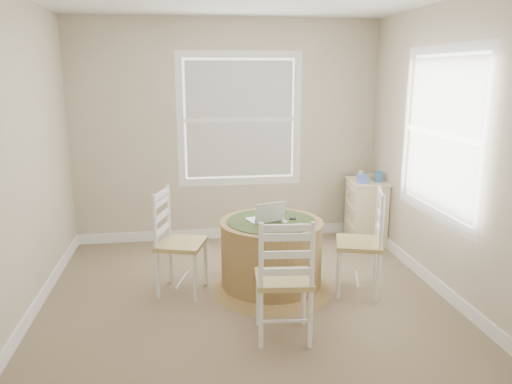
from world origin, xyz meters
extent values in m
cube|color=#8B7458|center=(0.00, 0.00, -0.01)|extent=(3.60, 3.60, 0.02)
cube|color=beige|center=(0.00, 1.81, 1.30)|extent=(3.60, 0.02, 2.60)
cube|color=beige|center=(0.00, -1.81, 1.30)|extent=(3.60, 0.02, 2.60)
cube|color=beige|center=(-1.81, 0.00, 1.30)|extent=(0.02, 3.60, 2.60)
cube|color=beige|center=(1.81, 0.00, 1.30)|extent=(0.02, 3.60, 2.60)
cube|color=white|center=(0.00, 1.79, 0.06)|extent=(3.60, 0.02, 0.12)
cube|color=white|center=(-1.79, 0.00, 0.06)|extent=(0.02, 3.60, 0.12)
cube|color=white|center=(1.79, 0.00, 0.06)|extent=(0.02, 3.60, 0.12)
cylinder|color=#9B7845|center=(0.26, 0.22, 0.37)|extent=(0.92, 0.92, 0.60)
cone|color=#9B7845|center=(0.26, 0.22, 0.03)|extent=(1.12, 1.12, 0.07)
cylinder|color=#9B7845|center=(0.26, 0.22, 0.65)|extent=(0.94, 0.94, 0.03)
cylinder|color=#3D4C21|center=(0.26, 0.22, 0.67)|extent=(0.81, 0.81, 0.01)
cone|color=#3D4C21|center=(0.26, 0.22, 0.61)|extent=(0.90, 0.90, 0.10)
cube|color=white|center=(0.20, 0.27, 0.67)|extent=(0.34, 0.28, 0.02)
cube|color=silver|center=(0.20, 0.27, 0.68)|extent=(0.26, 0.18, 0.00)
cube|color=black|center=(0.24, 0.15, 0.78)|extent=(0.30, 0.14, 0.19)
ellipsoid|color=white|center=(0.37, 0.16, 0.68)|extent=(0.07, 0.09, 0.03)
cube|color=#B7BABF|center=(0.49, 0.05, 0.67)|extent=(0.06, 0.10, 0.02)
cube|color=black|center=(0.46, 0.24, 0.68)|extent=(0.07, 0.06, 0.02)
cube|color=beige|center=(1.62, 1.42, 0.37)|extent=(0.44, 0.57, 0.73)
cube|color=beige|center=(1.62, 1.42, 0.74)|extent=(0.47, 0.60, 0.02)
cube|color=#C1B08F|center=(1.42, 1.44, 0.15)|extent=(0.05, 0.45, 0.16)
cube|color=#C1B08F|center=(1.42, 1.44, 0.37)|extent=(0.05, 0.45, 0.16)
cube|color=#C1B08F|center=(1.42, 1.44, 0.58)|extent=(0.05, 0.45, 0.16)
cube|color=#5C71D3|center=(1.52, 1.31, 0.80)|extent=(0.13, 0.13, 0.10)
cube|color=gold|center=(1.69, 1.46, 0.78)|extent=(0.16, 0.11, 0.06)
cube|color=teal|center=(1.71, 1.34, 0.81)|extent=(0.09, 0.09, 0.12)
cylinder|color=beige|center=(1.58, 1.56, 0.80)|extent=(0.07, 0.07, 0.09)
camera|label=1|loc=(-0.50, -4.06, 1.99)|focal=35.00mm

